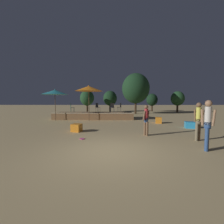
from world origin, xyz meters
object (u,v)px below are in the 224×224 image
patio_umbrella_0 (89,89)px  cube_seat_2 (77,128)px  bistro_chair_0 (112,107)px  background_tree_0 (178,99)px  bistro_chair_2 (97,106)px  cube_seat_1 (190,125)px  background_tree_4 (87,98)px  bistro_chair_1 (120,106)px  person_1 (208,123)px  cube_seat_0 (159,120)px  person_0 (146,119)px  person_2 (198,120)px  bistro_chair_3 (71,107)px  background_tree_1 (110,98)px  frisbee_disc (82,139)px  background_tree_3 (152,100)px  patio_umbrella_1 (55,92)px  background_tree_2 (136,88)px

patio_umbrella_0 → cube_seat_2: (0.07, -4.90, -2.70)m
bistro_chair_0 → background_tree_0: size_ratio=0.27×
bistro_chair_2 → background_tree_0: (11.48, 7.67, 0.92)m
cube_seat_1 → background_tree_4: (-9.15, 12.64, 2.02)m
background_tree_0 → background_tree_4: background_tree_4 is taller
cube_seat_1 → bistro_chair_1: bearing=127.0°
person_1 → bistro_chair_2: person_1 is taller
cube_seat_0 → bistro_chair_2: size_ratio=0.61×
person_0 → person_2: 2.38m
bistro_chair_3 → cube_seat_0: bearing=-130.8°
person_0 → background_tree_1: background_tree_1 is taller
frisbee_disc → person_0: bearing=13.9°
patio_umbrella_0 → frisbee_disc: bearing=-83.5°
frisbee_disc → background_tree_1: 18.06m
frisbee_disc → background_tree_4: background_tree_4 is taller
bistro_chair_0 → background_tree_1: (-0.47, 10.21, 0.99)m
background_tree_3 → bistro_chair_0: bearing=-120.8°
bistro_chair_0 → frisbee_disc: size_ratio=3.94×
bistro_chair_0 → cube_seat_0: bearing=-41.2°
person_0 → background_tree_0: background_tree_0 is taller
bistro_chair_3 → patio_umbrella_1: bearing=116.0°
cube_seat_0 → background_tree_1: size_ratio=0.16×
frisbee_disc → background_tree_2: size_ratio=0.04×
patio_umbrella_0 → frisbee_disc: patio_umbrella_0 is taller
cube_seat_0 → bistro_chair_1: bistro_chair_1 is taller
patio_umbrella_0 → cube_seat_2: patio_umbrella_0 is taller
bistro_chair_1 → cube_seat_2: bearing=-3.0°
cube_seat_0 → frisbee_disc: (-5.16, -5.13, -0.23)m
person_0 → background_tree_1: (-2.32, 17.11, 1.37)m
bistro_chair_0 → background_tree_2: size_ratio=0.16×
cube_seat_2 → background_tree_4: 14.16m
person_1 → background_tree_2: bearing=38.6°
cube_seat_0 → frisbee_disc: size_ratio=2.42×
background_tree_3 → person_0: bearing=-105.1°
background_tree_0 → cube_seat_2: bearing=-129.9°
bistro_chair_3 → background_tree_1: bearing=-41.3°
bistro_chair_2 → frisbee_disc: (0.19, -8.41, -1.22)m
bistro_chair_2 → background_tree_4: background_tree_4 is taller
patio_umbrella_1 → bistro_chair_3: size_ratio=3.21×
background_tree_0 → cube_seat_1: bearing=-109.7°
bistro_chair_3 → background_tree_1: 10.68m
background_tree_4 → person_2: bearing=-63.5°
background_tree_2 → person_1: bearing=-88.6°
bistro_chair_3 → background_tree_0: (14.02, 8.17, 0.92)m
cube_seat_0 → patio_umbrella_1: bearing=170.3°
bistro_chair_0 → frisbee_disc: bearing=-107.2°
frisbee_disc → background_tree_2: background_tree_2 is taller
background_tree_2 → background_tree_4: background_tree_2 is taller
patio_umbrella_0 → person_1: bearing=-55.3°
patio_umbrella_1 → person_0: size_ratio=1.79×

